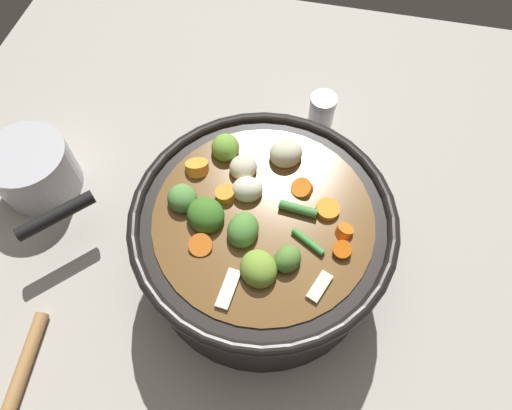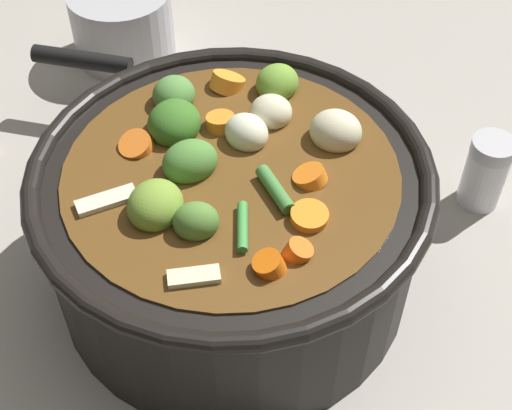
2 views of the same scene
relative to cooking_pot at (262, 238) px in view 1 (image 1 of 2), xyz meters
name	(u,v)px [view 1 (image 1 of 2)]	position (x,y,z in m)	size (l,w,h in m)	color
ground_plane	(262,260)	(0.00, 0.00, -0.07)	(1.10, 1.10, 0.00)	#9E998E
cooking_pot	(262,238)	(0.00, 0.00, 0.00)	(0.31, 0.31, 0.15)	black
salt_shaker	(321,115)	(-0.04, -0.24, -0.03)	(0.04, 0.04, 0.07)	silver
small_saucepan	(35,171)	(0.34, -0.05, -0.03)	(0.18, 0.17, 0.08)	#ADADB2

